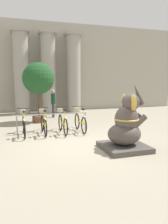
# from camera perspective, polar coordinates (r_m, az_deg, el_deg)

# --- Properties ---
(ground_plane) EXTENTS (60.00, 60.00, 0.00)m
(ground_plane) POSITION_cam_1_polar(r_m,az_deg,el_deg) (7.25, 0.08, -8.37)
(ground_plane) COLOR #9E937F
(building_facade) EXTENTS (20.00, 0.20, 6.00)m
(building_facade) POSITION_cam_1_polar(r_m,az_deg,el_deg) (15.41, -9.86, 11.47)
(building_facade) COLOR #A39E8E
(building_facade) RESTS_ON ground_plane
(column_left) EXTENTS (1.15, 1.15, 5.16)m
(column_left) POSITION_cam_1_polar(r_m,az_deg,el_deg) (14.25, -16.05, 10.04)
(column_left) COLOR gray
(column_left) RESTS_ON ground_plane
(column_middle) EXTENTS (1.15, 1.15, 5.16)m
(column_middle) POSITION_cam_1_polar(r_m,az_deg,el_deg) (14.40, -9.28, 10.23)
(column_middle) COLOR gray
(column_middle) RESTS_ON ground_plane
(column_right) EXTENTS (1.15, 1.15, 5.16)m
(column_right) POSITION_cam_1_polar(r_m,az_deg,el_deg) (14.74, -2.73, 10.27)
(column_right) COLOR gray
(column_right) RESTS_ON ground_plane
(bike_rack) EXTENTS (2.84, 0.05, 0.77)m
(bike_rack) POSITION_cam_1_polar(r_m,az_deg,el_deg) (8.82, -8.20, -1.63)
(bike_rack) COLOR gray
(bike_rack) RESTS_ON ground_plane
(bicycle_0) EXTENTS (0.48, 1.66, 1.00)m
(bicycle_0) POSITION_cam_1_polar(r_m,az_deg,el_deg) (8.61, -15.43, -3.27)
(bicycle_0) COLOR black
(bicycle_0) RESTS_ON ground_plane
(bicycle_1) EXTENTS (0.48, 1.66, 1.00)m
(bicycle_1) POSITION_cam_1_polar(r_m,az_deg,el_deg) (8.71, -10.51, -2.99)
(bicycle_1) COLOR black
(bicycle_1) RESTS_ON ground_plane
(bicycle_2) EXTENTS (0.48, 1.66, 1.00)m
(bicycle_2) POSITION_cam_1_polar(r_m,az_deg,el_deg) (8.78, -5.61, -2.80)
(bicycle_2) COLOR black
(bicycle_2) RESTS_ON ground_plane
(bicycle_3) EXTENTS (0.48, 1.66, 1.00)m
(bicycle_3) POSITION_cam_1_polar(r_m,az_deg,el_deg) (9.02, -1.04, -2.47)
(bicycle_3) COLOR black
(bicycle_3) RESTS_ON ground_plane
(elephant_statue) EXTENTS (1.32, 1.32, 2.00)m
(elephant_statue) POSITION_cam_1_polar(r_m,az_deg,el_deg) (6.68, 10.92, -3.98)
(elephant_statue) COLOR #4C4742
(elephant_statue) RESTS_ON ground_plane
(person_pedestrian) EXTENTS (0.21, 0.47, 1.59)m
(person_pedestrian) POSITION_cam_1_polar(r_m,az_deg,el_deg) (12.56, -8.09, 2.91)
(person_pedestrian) COLOR #383342
(person_pedestrian) RESTS_ON ground_plane
(potted_tree) EXTENTS (1.57, 1.57, 2.98)m
(potted_tree) POSITION_cam_1_polar(r_m,az_deg,el_deg) (11.09, -11.83, 8.19)
(potted_tree) COLOR brown
(potted_tree) RESTS_ON ground_plane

